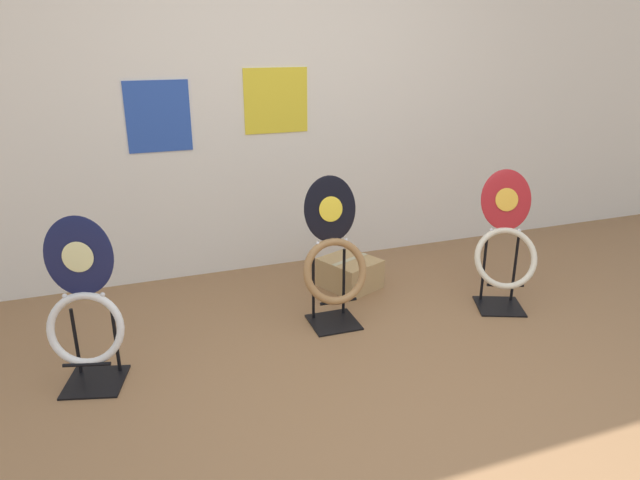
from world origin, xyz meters
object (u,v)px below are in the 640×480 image
Objects in this scene: toilet_seat_display_crimson_swirl at (505,244)px; storage_box at (350,273)px; toilet_seat_display_jazz_black at (334,261)px; toilet_seat_display_navy_moon at (85,313)px.

toilet_seat_display_crimson_swirl is 1.04m from storage_box.
toilet_seat_display_navy_moon is at bearing -172.54° from toilet_seat_display_jazz_black.
toilet_seat_display_jazz_black reaches higher than toilet_seat_display_crimson_swirl.
toilet_seat_display_jazz_black is at bearing -123.63° from storage_box.
toilet_seat_display_jazz_black is 1.99× the size of storage_box.
toilet_seat_display_jazz_black is (-1.08, 0.15, -0.02)m from toilet_seat_display_crimson_swirl.
storage_box is (0.30, 0.45, -0.30)m from toilet_seat_display_jazz_black.
toilet_seat_display_jazz_black is 0.62m from storage_box.
toilet_seat_display_navy_moon is (-2.43, -0.03, -0.03)m from toilet_seat_display_crimson_swirl.
toilet_seat_display_navy_moon is 1.93× the size of storage_box.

